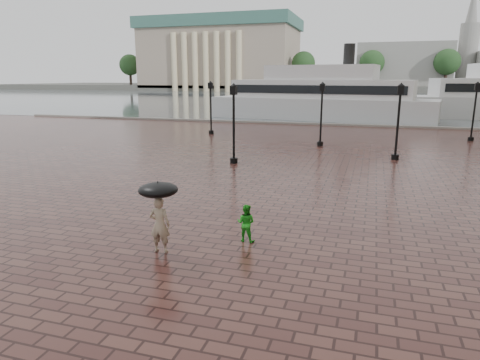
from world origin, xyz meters
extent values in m
plane|color=#3C1F1B|center=(0.00, 0.00, 0.00)|extent=(300.00, 300.00, 0.00)
plane|color=#4C575D|center=(0.00, 92.00, 0.00)|extent=(240.00, 240.00, 0.00)
cube|color=slate|center=(0.00, 32.00, 0.00)|extent=(80.00, 0.60, 0.30)
cube|color=#4C4C47|center=(0.00, 160.00, 1.00)|extent=(300.00, 60.00, 2.00)
cube|color=gray|center=(-55.00, 145.00, 12.00)|extent=(55.00, 30.00, 22.00)
cube|color=#366257|center=(-55.00, 145.00, 24.00)|extent=(57.00, 32.00, 4.00)
cube|color=gray|center=(10.00, 150.00, 9.00)|extent=(30.00, 22.00, 14.00)
cylinder|color=gray|center=(30.00, 150.00, 12.00)|extent=(6.00, 6.00, 20.00)
cone|color=gray|center=(30.00, 150.00, 26.00)|extent=(5.00, 5.00, 18.00)
cylinder|color=#2D2119|center=(-90.00, 138.00, 4.00)|extent=(1.00, 1.00, 8.00)
sphere|color=#1E3A1A|center=(-90.00, 138.00, 9.50)|extent=(8.00, 8.00, 8.00)
cylinder|color=#2D2119|center=(-67.50, 138.00, 4.00)|extent=(1.00, 1.00, 8.00)
sphere|color=#1E3A1A|center=(-67.50, 138.00, 9.50)|extent=(8.00, 8.00, 8.00)
cylinder|color=#2D2119|center=(-45.00, 138.00, 4.00)|extent=(1.00, 1.00, 8.00)
sphere|color=#1E3A1A|center=(-45.00, 138.00, 9.50)|extent=(8.00, 8.00, 8.00)
cylinder|color=#2D2119|center=(-22.50, 138.00, 4.00)|extent=(1.00, 1.00, 8.00)
sphere|color=#1E3A1A|center=(-22.50, 138.00, 9.50)|extent=(8.00, 8.00, 8.00)
cylinder|color=#2D2119|center=(0.00, 138.00, 4.00)|extent=(1.00, 1.00, 8.00)
sphere|color=#1E3A1A|center=(0.00, 138.00, 9.50)|extent=(8.00, 8.00, 8.00)
cylinder|color=#2D2119|center=(22.50, 138.00, 4.00)|extent=(1.00, 1.00, 8.00)
sphere|color=#1E3A1A|center=(22.50, 138.00, 9.50)|extent=(8.00, 8.00, 8.00)
cylinder|color=black|center=(-6.00, 10.00, 0.15)|extent=(0.44, 0.44, 0.30)
cylinder|color=black|center=(-6.00, 10.00, 2.00)|extent=(0.14, 0.14, 4.00)
cube|color=black|center=(-6.00, 10.00, 4.15)|extent=(0.35, 0.35, 0.50)
sphere|color=beige|center=(-6.00, 10.00, 4.15)|extent=(0.28, 0.28, 0.28)
cylinder|color=black|center=(3.00, 14.00, 0.15)|extent=(0.44, 0.44, 0.30)
cylinder|color=black|center=(3.00, 14.00, 2.00)|extent=(0.14, 0.14, 4.00)
cube|color=black|center=(3.00, 14.00, 4.15)|extent=(0.35, 0.35, 0.50)
sphere|color=beige|center=(3.00, 14.00, 4.15)|extent=(0.28, 0.28, 0.28)
cylinder|color=black|center=(-12.00, 22.00, 0.15)|extent=(0.44, 0.44, 0.30)
cylinder|color=black|center=(-12.00, 22.00, 2.00)|extent=(0.14, 0.14, 4.00)
cube|color=black|center=(-12.00, 22.00, 4.15)|extent=(0.35, 0.35, 0.50)
sphere|color=beige|center=(-12.00, 22.00, 4.15)|extent=(0.28, 0.28, 0.28)
cylinder|color=black|center=(9.00, 24.00, 0.15)|extent=(0.44, 0.44, 0.30)
cylinder|color=black|center=(9.00, 24.00, 2.00)|extent=(0.14, 0.14, 4.00)
cube|color=black|center=(9.00, 24.00, 4.15)|extent=(0.35, 0.35, 0.50)
sphere|color=beige|center=(9.00, 24.00, 4.15)|extent=(0.28, 0.28, 0.28)
cylinder|color=black|center=(-2.00, 18.00, 0.15)|extent=(0.44, 0.44, 0.30)
cylinder|color=black|center=(-2.00, 18.00, 2.00)|extent=(0.14, 0.14, 4.00)
cube|color=black|center=(-2.00, 18.00, 4.15)|extent=(0.35, 0.35, 0.50)
sphere|color=beige|center=(-2.00, 18.00, 4.15)|extent=(0.28, 0.28, 0.28)
imported|color=gray|center=(-3.98, -2.96, 0.81)|extent=(0.63, 0.45, 1.62)
imported|color=#1D9E1D|center=(-1.89, -1.46, 0.58)|extent=(0.59, 0.48, 1.16)
cube|color=silver|center=(-4.54, 38.31, 1.24)|extent=(26.51, 10.13, 2.48)
cube|color=silver|center=(-4.54, 38.31, 3.52)|extent=(21.27, 8.51, 2.07)
cube|color=silver|center=(-4.54, 38.31, 5.38)|extent=(13.00, 6.62, 1.66)
cylinder|color=black|center=(-1.47, 37.83, 7.24)|extent=(1.24, 1.24, 2.48)
cube|color=black|center=(-4.96, 35.60, 3.52)|extent=(19.44, 3.13, 0.93)
cube|color=black|center=(-4.12, 41.02, 3.52)|extent=(19.44, 3.13, 0.93)
cylinder|color=black|center=(-3.98, -2.96, 1.37)|extent=(0.02, 0.02, 0.95)
ellipsoid|color=black|center=(-3.98, -2.96, 1.83)|extent=(1.10, 1.10, 0.39)
camera|label=1|loc=(1.55, -13.18, 4.86)|focal=32.00mm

